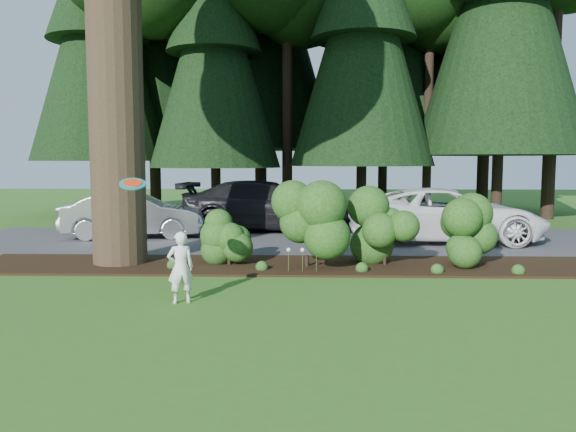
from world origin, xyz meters
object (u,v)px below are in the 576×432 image
at_px(car_white_suv, 446,215).
at_px(child, 181,267).
at_px(car_dark_suv, 267,206).
at_px(car_silver_wagon, 134,215).
at_px(frisbee, 133,184).

height_order(car_white_suv, child, car_white_suv).
bearing_deg(car_white_suv, car_dark_suv, 66.50).
bearing_deg(car_silver_wagon, frisbee, -170.74).
bearing_deg(child, car_dark_suv, -116.03).
height_order(car_silver_wagon, car_dark_suv, car_dark_suv).
xyz_separation_m(car_silver_wagon, car_white_suv, (9.57, -0.61, 0.09)).
distance_m(car_white_suv, frisbee, 10.32).
xyz_separation_m(child, frisbee, (-0.79, 0.00, 1.43)).
relative_size(car_silver_wagon, frisbee, 9.36).
relative_size(car_white_suv, frisbee, 12.42).
height_order(car_white_suv, frisbee, frisbee).
bearing_deg(car_white_suv, frisbee, 137.72).
relative_size(car_white_suv, child, 4.68).
relative_size(car_dark_suv, frisbee, 12.80).
distance_m(car_silver_wagon, car_dark_suv, 4.52).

